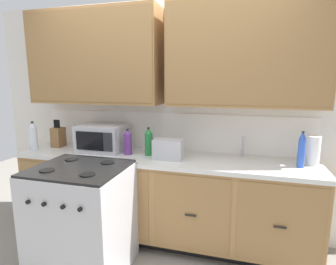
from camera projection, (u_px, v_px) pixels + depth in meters
The scene contains 14 objects.
ground_plane at pixel (152, 256), 2.62m from camera, with size 8.00×8.00×0.00m, color gray.
wall_unit at pixel (167, 80), 2.78m from camera, with size 4.14×0.40×2.45m.
counter_run at pixel (161, 197), 2.81m from camera, with size 2.97×0.64×0.90m.
stove_range at pixel (82, 219), 2.35m from camera, with size 0.76×0.68×0.95m.
microwave at pixel (102, 138), 2.93m from camera, with size 0.48×0.37×0.28m.
toaster at pixel (168, 149), 2.63m from camera, with size 0.28×0.18×0.19m.
knife_block at pixel (58, 137), 3.11m from camera, with size 0.11×0.14×0.31m.
sink_faucet at pixel (243, 147), 2.71m from camera, with size 0.02×0.02×0.20m, color #B2B5BA.
paper_towel_roll at pixel (313, 151), 2.44m from camera, with size 0.12×0.12×0.26m, color white.
bottle_red at pixel (76, 137), 3.02m from camera, with size 0.07×0.07×0.26m.
bottle_green at pixel (149, 142), 2.75m from camera, with size 0.08×0.08×0.28m.
bottle_blue at pixel (302, 150), 2.36m from camera, with size 0.06×0.06×0.32m.
bottle_violet at pixel (128, 142), 2.78m from camera, with size 0.08×0.08×0.26m.
bottle_clear at pixel (33, 136), 2.97m from camera, with size 0.08×0.08×0.31m.
Camera 1 is at (0.78, -2.22, 1.64)m, focal length 29.38 mm.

